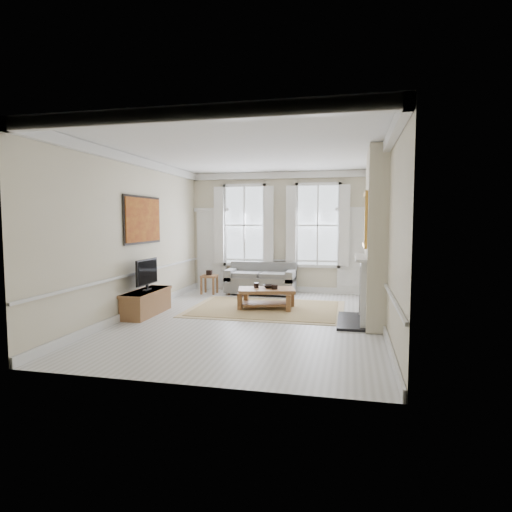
% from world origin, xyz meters
% --- Properties ---
extents(floor, '(7.20, 7.20, 0.00)m').
position_xyz_m(floor, '(0.00, 0.00, 0.00)').
color(floor, '#B7B5AD').
rests_on(floor, ground).
extents(ceiling, '(7.20, 7.20, 0.00)m').
position_xyz_m(ceiling, '(0.00, 0.00, 3.40)').
color(ceiling, white).
rests_on(ceiling, back_wall).
extents(back_wall, '(5.20, 0.00, 5.20)m').
position_xyz_m(back_wall, '(0.00, 3.60, 1.70)').
color(back_wall, beige).
rests_on(back_wall, floor).
extents(left_wall, '(0.00, 7.20, 7.20)m').
position_xyz_m(left_wall, '(-2.60, 0.00, 1.70)').
color(left_wall, beige).
rests_on(left_wall, floor).
extents(right_wall, '(0.00, 7.20, 7.20)m').
position_xyz_m(right_wall, '(2.60, 0.00, 1.70)').
color(right_wall, beige).
rests_on(right_wall, floor).
extents(window_left, '(1.26, 0.20, 2.20)m').
position_xyz_m(window_left, '(-1.05, 3.55, 1.90)').
color(window_left, '#B2BCC6').
rests_on(window_left, back_wall).
extents(window_right, '(1.26, 0.20, 2.20)m').
position_xyz_m(window_right, '(1.05, 3.55, 1.90)').
color(window_right, '#B2BCC6').
rests_on(window_right, back_wall).
extents(door_left, '(0.90, 0.08, 2.30)m').
position_xyz_m(door_left, '(-2.05, 3.56, 1.15)').
color(door_left, silver).
rests_on(door_left, floor).
extents(door_right, '(0.90, 0.08, 2.30)m').
position_xyz_m(door_right, '(2.05, 3.56, 1.15)').
color(door_right, silver).
rests_on(door_right, floor).
extents(painting, '(0.05, 1.66, 1.06)m').
position_xyz_m(painting, '(-2.56, 0.30, 2.05)').
color(painting, '#AF6A1E').
rests_on(painting, left_wall).
extents(chimney_breast, '(0.35, 1.70, 3.38)m').
position_xyz_m(chimney_breast, '(2.43, 0.20, 1.70)').
color(chimney_breast, beige).
rests_on(chimney_breast, floor).
extents(hearth, '(0.55, 1.50, 0.05)m').
position_xyz_m(hearth, '(2.00, 0.20, 0.03)').
color(hearth, black).
rests_on(hearth, floor).
extents(fireplace, '(0.21, 1.45, 1.33)m').
position_xyz_m(fireplace, '(2.20, 0.20, 0.73)').
color(fireplace, silver).
rests_on(fireplace, floor).
extents(mirror, '(0.06, 1.26, 1.06)m').
position_xyz_m(mirror, '(2.21, 0.20, 2.05)').
color(mirror, gold).
rests_on(mirror, chimney_breast).
extents(sofa, '(1.88, 0.92, 0.87)m').
position_xyz_m(sofa, '(-0.46, 3.11, 0.36)').
color(sofa, slate).
rests_on(sofa, floor).
extents(side_table, '(0.46, 0.46, 0.52)m').
position_xyz_m(side_table, '(-1.87, 2.78, 0.41)').
color(side_table, brown).
rests_on(side_table, floor).
extents(rug, '(3.50, 2.60, 0.02)m').
position_xyz_m(rug, '(0.08, 1.10, 0.01)').
color(rug, '#997C4F').
rests_on(rug, floor).
extents(coffee_table, '(1.41, 1.01, 0.48)m').
position_xyz_m(coffee_table, '(0.08, 1.10, 0.40)').
color(coffee_table, brown).
rests_on(coffee_table, rug).
extents(ceramic_pot_a, '(0.12, 0.12, 0.12)m').
position_xyz_m(ceramic_pot_a, '(-0.17, 1.15, 0.53)').
color(ceramic_pot_a, black).
rests_on(ceramic_pot_a, coffee_table).
extents(ceramic_pot_b, '(0.14, 0.14, 0.10)m').
position_xyz_m(ceramic_pot_b, '(0.28, 1.05, 0.53)').
color(ceramic_pot_b, black).
rests_on(ceramic_pot_b, coffee_table).
extents(bowl, '(0.33, 0.33, 0.07)m').
position_xyz_m(bowl, '(0.13, 1.20, 0.51)').
color(bowl, black).
rests_on(bowl, coffee_table).
extents(tv_stand, '(0.48, 1.49, 0.53)m').
position_xyz_m(tv_stand, '(-2.34, -0.05, 0.27)').
color(tv_stand, brown).
rests_on(tv_stand, floor).
extents(tv, '(0.08, 0.90, 0.68)m').
position_xyz_m(tv, '(-2.32, -0.05, 0.93)').
color(tv, black).
rests_on(tv, tv_stand).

